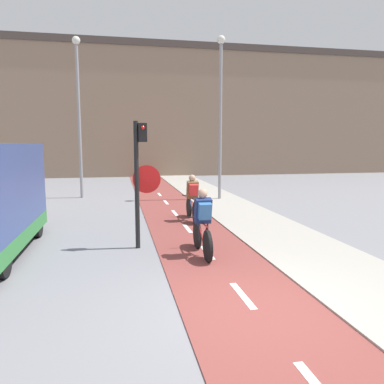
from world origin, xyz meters
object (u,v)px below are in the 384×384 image
(traffic_light_pole, at_px, (140,170))
(street_lamp_far, at_px, (78,102))
(cyclist_near, at_px, (203,224))
(cyclist_far, at_px, (192,199))
(street_lamp_sidewalk, at_px, (220,102))

(traffic_light_pole, xyz_separation_m, street_lamp_far, (-2.19, 9.01, 2.49))
(street_lamp_far, bearing_deg, cyclist_near, -70.50)
(cyclist_far, bearing_deg, traffic_light_pole, -122.63)
(traffic_light_pole, distance_m, street_lamp_sidewalk, 8.54)
(street_lamp_far, height_order, cyclist_near, street_lamp_far)
(street_lamp_far, bearing_deg, traffic_light_pole, -76.34)
(cyclist_near, height_order, cyclist_far, cyclist_near)
(street_lamp_far, xyz_separation_m, cyclist_near, (3.51, -9.91, -3.66))
(traffic_light_pole, xyz_separation_m, street_lamp_sidewalk, (3.95, 7.18, 2.42))
(street_lamp_sidewalk, bearing_deg, cyclist_near, -108.03)
(street_lamp_far, distance_m, street_lamp_sidewalk, 6.41)
(cyclist_near, bearing_deg, street_lamp_far, 109.50)
(street_lamp_sidewalk, distance_m, cyclist_near, 9.23)
(street_lamp_sidewalk, height_order, cyclist_far, street_lamp_sidewalk)
(traffic_light_pole, bearing_deg, street_lamp_sidewalk, 61.16)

